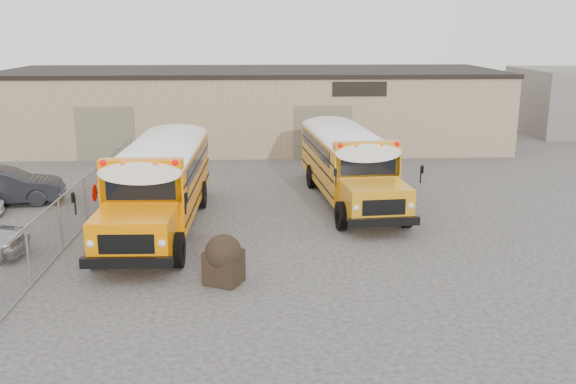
{
  "coord_description": "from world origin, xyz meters",
  "views": [
    {
      "loc": [
        0.6,
        -20.27,
        7.15
      ],
      "look_at": [
        1.5,
        1.36,
        1.6
      ],
      "focal_mm": 40.0,
      "sensor_mm": 36.0,
      "label": 1
    }
  ],
  "objects_px": {
    "school_bus_left": "(184,145)",
    "tarp_bundle": "(223,259)",
    "school_bus_right": "(321,135)",
    "car_dark": "(4,186)"
  },
  "relations": [
    {
      "from": "school_bus_left",
      "to": "tarp_bundle",
      "type": "distance_m",
      "value": 12.73
    },
    {
      "from": "tarp_bundle",
      "to": "school_bus_left",
      "type": "bearing_deg",
      "value": 101.52
    },
    {
      "from": "school_bus_right",
      "to": "tarp_bundle",
      "type": "relative_size",
      "value": 7.27
    },
    {
      "from": "school_bus_left",
      "to": "school_bus_right",
      "type": "bearing_deg",
      "value": 24.95
    },
    {
      "from": "school_bus_left",
      "to": "tarp_bundle",
      "type": "height_order",
      "value": "school_bus_left"
    },
    {
      "from": "school_bus_right",
      "to": "car_dark",
      "type": "height_order",
      "value": "school_bus_right"
    },
    {
      "from": "school_bus_right",
      "to": "car_dark",
      "type": "distance_m",
      "value": 15.35
    },
    {
      "from": "school_bus_left",
      "to": "car_dark",
      "type": "height_order",
      "value": "school_bus_left"
    },
    {
      "from": "school_bus_left",
      "to": "tarp_bundle",
      "type": "xyz_separation_m",
      "value": [
        2.53,
        -12.43,
        -1.09
      ]
    },
    {
      "from": "car_dark",
      "to": "school_bus_right",
      "type": "bearing_deg",
      "value": -75.85
    }
  ]
}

